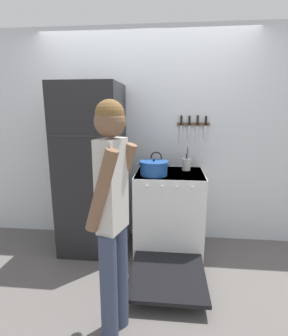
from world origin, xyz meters
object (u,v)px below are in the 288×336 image
Objects in this scene: stove_range at (169,213)px; tea_kettle at (156,164)px; utensil_jar at (186,164)px; dutch_oven_pot at (154,168)px; refrigerator at (92,170)px; person at (113,211)px.

tea_kettle is at bearing 132.99° from stove_range.
stove_range is at bearing -137.44° from utensil_jar.
dutch_oven_pot is 1.62× the size of tea_kettle.
person is (0.51, -1.22, 0.01)m from refrigerator.
tea_kettle is 0.13× the size of person.
tea_kettle is at bearing 11.30° from refrigerator.
person reaches higher than utensil_jar.
person reaches higher than tea_kettle.
dutch_oven_pot is 1.13m from person.
refrigerator is 0.72m from dutch_oven_pot.
refrigerator is 6.90× the size of utensil_jar.
refrigerator is at bearing -171.97° from utensil_jar.
refrigerator is at bearing 178.53° from stove_range.
person is at bearing -112.47° from utensil_jar.
utensil_jar is 0.16× the size of person.
utensil_jar is at bearing -5.49° from person.
stove_range is 5.08× the size of utensil_jar.
refrigerator is 0.74m from tea_kettle.
refrigerator is 5.52× the size of dutch_oven_pot.
tea_kettle is (0.73, 0.15, 0.04)m from refrigerator.
utensil_jar is 1.48m from person.
refrigerator is 1.09m from utensil_jar.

